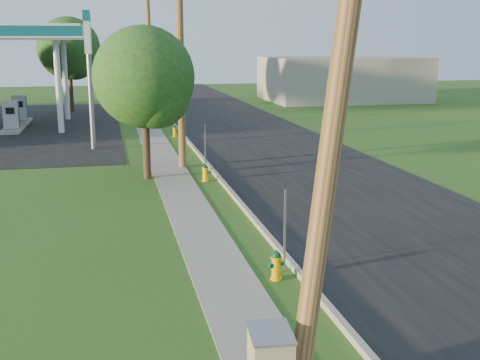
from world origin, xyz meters
name	(u,v)px	position (x,y,z in m)	size (l,w,h in m)	color
ground_plane	(340,360)	(0.00, 0.00, 0.00)	(140.00, 140.00, 0.00)	#29521A
road	(354,200)	(4.50, 10.00, 0.01)	(8.00, 120.00, 0.02)	black
curb	(242,205)	(0.50, 10.00, 0.07)	(0.15, 120.00, 0.15)	gray
sidewalk	(190,210)	(-1.25, 10.00, 0.01)	(1.50, 120.00, 0.03)	gray
utility_pole_near	(339,84)	(-0.60, -1.00, 4.80)	(1.40, 0.32, 9.48)	brown
utility_pole_mid	(180,52)	(-0.60, 17.00, 4.95)	(1.40, 0.32, 9.80)	brown
utility_pole_far	(150,50)	(-0.60, 35.00, 4.80)	(1.40, 0.32, 9.50)	brown
sign_post_near	(285,231)	(0.25, 4.20, 1.00)	(0.05, 0.04, 2.00)	gray
sign_post_mid	(205,148)	(0.25, 16.00, 1.00)	(0.05, 0.04, 2.00)	gray
sign_post_far	(174,115)	(0.25, 28.20, 1.00)	(0.05, 0.04, 2.00)	gray
fuel_pump_ne	(11,120)	(-9.50, 30.00, 0.72)	(1.20, 3.20, 1.90)	gray
fuel_pump_se	(20,112)	(-9.50, 34.00, 0.72)	(1.20, 3.20, 1.90)	gray
price_pylon	(88,41)	(-4.50, 22.50, 5.43)	(0.34, 2.04, 6.85)	gray
distant_building	(342,79)	(18.00, 45.00, 2.00)	(14.00, 10.00, 4.00)	gray
tree_verge	(147,81)	(-2.17, 14.98, 3.88)	(3.97, 3.97, 6.02)	#352519
tree_lot	(70,51)	(-6.33, 40.37, 4.70)	(4.82, 4.82, 7.31)	#352519
hydrant_near	(276,265)	(-0.09, 3.72, 0.35)	(0.38, 0.33, 0.72)	#E1A900
hydrant_mid	(205,173)	(-0.08, 14.04, 0.35)	(0.36, 0.33, 0.71)	#FFC200
hydrant_far	(175,131)	(0.02, 25.67, 0.35)	(0.37, 0.33, 0.71)	#F0C000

